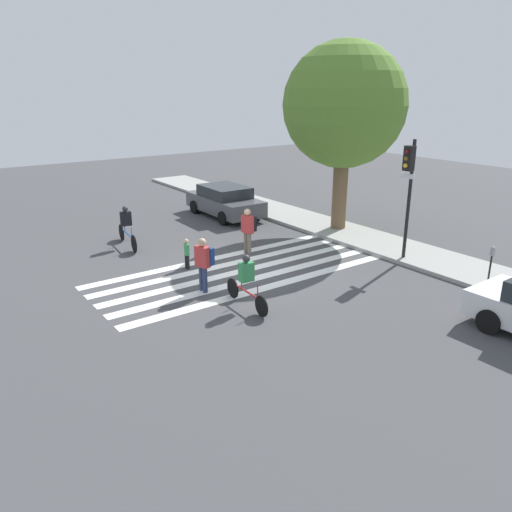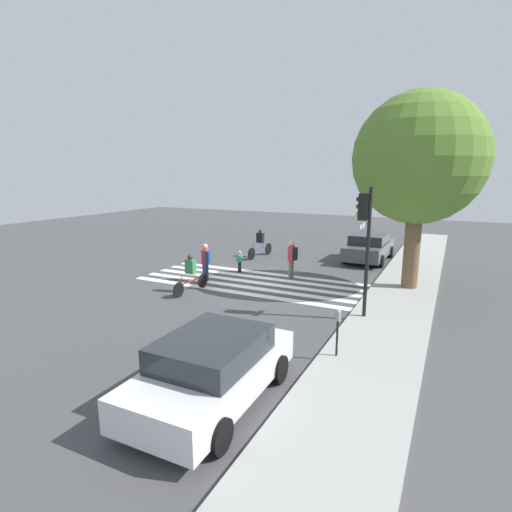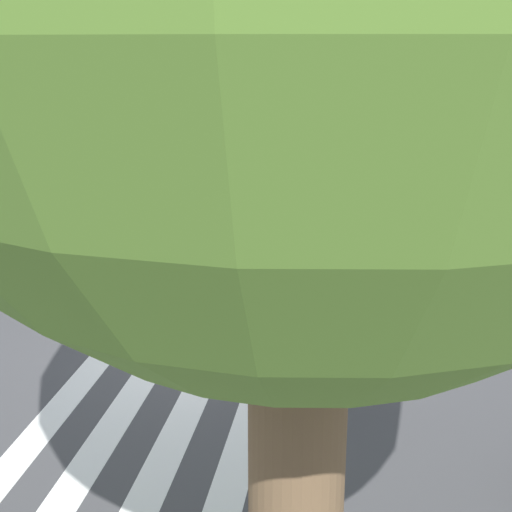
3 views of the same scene
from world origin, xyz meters
name	(u,v)px [view 3 (image 3 of 3)]	position (x,y,z in m)	size (l,w,h in m)	color
ground_plane	(221,341)	(0.00, 0.00, 0.00)	(60.00, 60.00, 0.00)	#444447
crosswalk_stripes	(221,340)	(0.00, 0.00, 0.00)	(3.78, 10.00, 0.01)	white
pedestrian_child_with_backpack	(196,248)	(0.81, -1.83, 1.00)	(0.51, 0.48, 1.70)	navy
pedestrian_adult_yellow_jacket	(309,283)	(-1.31, -1.30, 0.61)	(0.32, 0.22, 1.07)	black
pedestrian_adult_blue_shirt	(304,318)	(-1.43, 1.37, 1.02)	(0.51, 0.44, 1.74)	#6B6051
cyclist_near_curb	(101,258)	(2.50, -1.44, 0.86)	(2.15, 0.41, 1.57)	black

